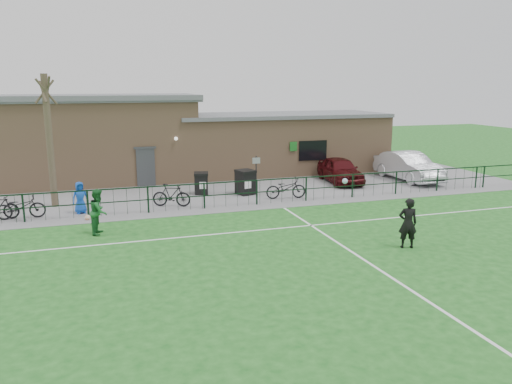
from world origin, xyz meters
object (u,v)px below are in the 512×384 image
object	(u,v)px
outfield_player	(99,211)
ball_ground	(88,218)
bare_tree	(50,142)
bicycle_d	(171,195)
bicycle_e	(286,188)
bicycle_c	(21,207)
wheelie_bin_left	(201,184)
car_silver	(408,166)
sign_post	(256,175)
wheelie_bin_right	(245,183)
car_maroon	(340,170)
spectator_child	(80,198)

from	to	relation	value
outfield_player	ball_ground	size ratio (longest dim) A/B	7.43
bare_tree	bicycle_d	distance (m)	5.93
outfield_player	bicycle_e	bearing A→B (deg)	-55.44
bicycle_d	bicycle_e	size ratio (longest dim) A/B	0.90
bicycle_c	ball_ground	distance (m)	2.88
bicycle_c	wheelie_bin_left	bearing A→B (deg)	-73.83
car_silver	outfield_player	bearing A→B (deg)	-162.82
car_silver	bicycle_d	bearing A→B (deg)	-171.72
bare_tree	sign_post	bearing A→B (deg)	-2.88
car_silver	wheelie_bin_left	bearing A→B (deg)	179.20
outfield_player	ball_ground	xyz separation A→B (m)	(-0.47, 2.11, -0.75)
wheelie_bin_right	ball_ground	world-z (taller)	wheelie_bin_right
ball_ground	car_maroon	bearing A→B (deg)	16.66
bicycle_c	spectator_child	bearing A→B (deg)	-86.12
sign_post	bare_tree	bearing A→B (deg)	177.12
wheelie_bin_right	bicycle_e	xyz separation A→B (m)	(1.62, -1.55, -0.06)
spectator_child	car_silver	bearing A→B (deg)	-9.78
wheelie_bin_left	bicycle_d	xyz separation A→B (m)	(-1.86, -2.26, 0.02)
outfield_player	car_maroon	bearing A→B (deg)	-50.83
bicycle_e	outfield_player	size ratio (longest dim) A/B	1.15
ball_ground	bare_tree	bearing A→B (deg)	116.38
bare_tree	wheelie_bin_left	world-z (taller)	bare_tree
wheelie_bin_left	wheelie_bin_right	distance (m)	2.27
bicycle_e	ball_ground	size ratio (longest dim) A/B	8.54
wheelie_bin_left	spectator_child	distance (m)	6.25
wheelie_bin_left	bicycle_d	bearing A→B (deg)	-117.51
bicycle_c	ball_ground	bearing A→B (deg)	-112.17
outfield_player	ball_ground	bearing A→B (deg)	26.53
wheelie_bin_left	car_maroon	xyz separation A→B (m)	(8.20, 0.59, 0.21)
outfield_player	bicycle_c	bearing A→B (deg)	58.72
car_maroon	bicycle_d	distance (m)	10.45
ball_ground	bicycle_d	bearing A→B (deg)	18.91
bare_tree	ball_ground	world-z (taller)	bare_tree
sign_post	bicycle_c	size ratio (longest dim) A/B	1.03
car_maroon	bicycle_d	bearing A→B (deg)	-157.73
spectator_child	bicycle_c	bearing A→B (deg)	167.66
car_silver	wheelie_bin_right	bearing A→B (deg)	-176.45
spectator_child	ball_ground	xyz separation A→B (m)	(0.28, -1.23, -0.60)
wheelie_bin_right	car_maroon	xyz separation A→B (m)	(6.07, 1.37, 0.13)
wheelie_bin_right	car_maroon	distance (m)	6.22
bare_tree	spectator_child	world-z (taller)	bare_tree
sign_post	spectator_child	distance (m)	8.53
bicycle_d	bicycle_e	distance (m)	5.61
bare_tree	spectator_child	xyz separation A→B (m)	(1.18, -1.71, -2.28)
wheelie_bin_right	car_silver	xyz separation A→B (m)	(10.18, 0.76, 0.24)
bicycle_d	car_maroon	bearing A→B (deg)	-51.30
car_silver	bicycle_e	world-z (taller)	car_silver
bicycle_e	spectator_child	distance (m)	9.57
bare_tree	car_maroon	xyz separation A→B (m)	(15.19, 1.17, -2.26)
wheelie_bin_right	bare_tree	bearing A→B (deg)	163.40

